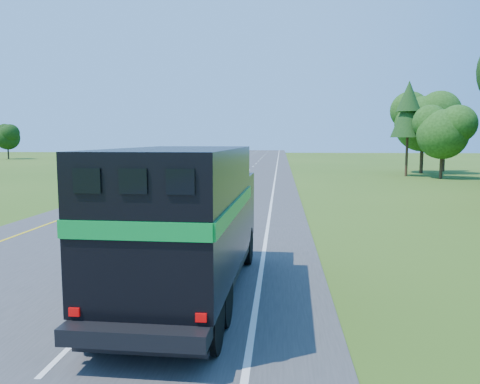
{
  "coord_description": "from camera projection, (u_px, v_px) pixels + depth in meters",
  "views": [
    {
      "loc": [
        6.1,
        1.99,
        4.28
      ],
      "look_at": [
        4.04,
        25.54,
        1.59
      ],
      "focal_mm": 35.0,
      "sensor_mm": 36.0,
      "label": 1
    }
  ],
  "objects": [
    {
      "name": "road",
      "position": [
        222.0,
        180.0,
        48.53
      ],
      "size": [
        15.0,
        260.0,
        0.04
      ],
      "primitive_type": "cube",
      "color": "#38383A",
      "rests_on": "ground"
    },
    {
      "name": "lane_markings",
      "position": [
        222.0,
        180.0,
        48.53
      ],
      "size": [
        11.15,
        260.0,
        0.01
      ],
      "color": "yellow",
      "rests_on": "road"
    },
    {
      "name": "horse_truck",
      "position": [
        187.0,
        219.0,
        12.28
      ],
      "size": [
        3.1,
        9.15,
        4.01
      ],
      "rotation": [
        0.0,
        0.0,
        -0.03
      ],
      "color": "black",
      "rests_on": "road"
    },
    {
      "name": "white_suv",
      "position": [
        136.0,
        186.0,
        33.14
      ],
      "size": [
        3.4,
        6.58,
        1.77
      ],
      "primitive_type": "imported",
      "rotation": [
        0.0,
        0.0,
        0.07
      ],
      "color": "silver",
      "rests_on": "road"
    },
    {
      "name": "far_car",
      "position": [
        238.0,
        154.0,
        104.99
      ],
      "size": [
        1.82,
        4.48,
        1.53
      ],
      "primitive_type": "imported",
      "rotation": [
        0.0,
        0.0,
        -0.0
      ],
      "color": "#B3B2B9",
      "rests_on": "road"
    }
  ]
}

